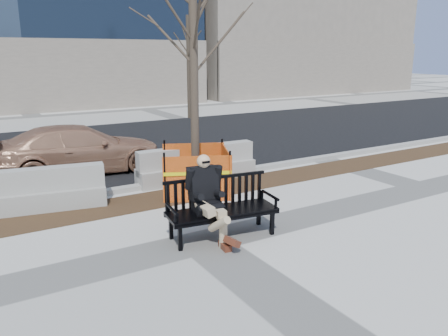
{
  "coord_description": "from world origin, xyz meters",
  "views": [
    {
      "loc": [
        -3.46,
        -6.47,
        3.25
      ],
      "look_at": [
        0.81,
        0.62,
        1.1
      ],
      "focal_mm": 35.8,
      "sensor_mm": 36.0,
      "label": 1
    }
  ],
  "objects_px": {
    "tree_fence": "(196,192)",
    "sedan": "(82,172)",
    "jersey_barrier_left": "(28,211)",
    "seated_man": "(207,238)",
    "bench": "(222,236)",
    "jersey_barrier_right": "(197,180)"
  },
  "relations": [
    {
      "from": "tree_fence",
      "to": "sedan",
      "type": "distance_m",
      "value": 3.79
    },
    {
      "from": "jersey_barrier_left",
      "to": "tree_fence",
      "type": "bearing_deg",
      "value": -0.38
    },
    {
      "from": "seated_man",
      "to": "sedan",
      "type": "bearing_deg",
      "value": 105.52
    },
    {
      "from": "seated_man",
      "to": "tree_fence",
      "type": "height_order",
      "value": "tree_fence"
    },
    {
      "from": "sedan",
      "to": "jersey_barrier_left",
      "type": "bearing_deg",
      "value": 149.88
    },
    {
      "from": "tree_fence",
      "to": "sedan",
      "type": "bearing_deg",
      "value": 119.85
    },
    {
      "from": "seated_man",
      "to": "tree_fence",
      "type": "distance_m",
      "value": 2.74
    },
    {
      "from": "tree_fence",
      "to": "seated_man",
      "type": "bearing_deg",
      "value": -113.53
    },
    {
      "from": "bench",
      "to": "jersey_barrier_left",
      "type": "xyz_separation_m",
      "value": [
        -2.83,
        3.27,
        0.0
      ]
    },
    {
      "from": "seated_man",
      "to": "bench",
      "type": "bearing_deg",
      "value": -10.92
    },
    {
      "from": "bench",
      "to": "sedan",
      "type": "bearing_deg",
      "value": 108.0
    },
    {
      "from": "sedan",
      "to": "jersey_barrier_right",
      "type": "bearing_deg",
      "value": -130.32
    },
    {
      "from": "tree_fence",
      "to": "jersey_barrier_right",
      "type": "xyz_separation_m",
      "value": [
        0.53,
        0.94,
        0.0
      ]
    },
    {
      "from": "bench",
      "to": "sedan",
      "type": "relative_size",
      "value": 0.45
    },
    {
      "from": "jersey_barrier_right",
      "to": "sedan",
      "type": "bearing_deg",
      "value": 138.18
    },
    {
      "from": "tree_fence",
      "to": "jersey_barrier_right",
      "type": "bearing_deg",
      "value": 60.46
    },
    {
      "from": "seated_man",
      "to": "jersey_barrier_left",
      "type": "bearing_deg",
      "value": 136.61
    },
    {
      "from": "seated_man",
      "to": "jersey_barrier_right",
      "type": "distance_m",
      "value": 3.81
    },
    {
      "from": "bench",
      "to": "jersey_barrier_left",
      "type": "bearing_deg",
      "value": 138.67
    },
    {
      "from": "seated_man",
      "to": "tree_fence",
      "type": "bearing_deg",
      "value": 74.22
    },
    {
      "from": "seated_man",
      "to": "jersey_barrier_left",
      "type": "xyz_separation_m",
      "value": [
        -2.56,
        3.17,
        0.0
      ]
    },
    {
      "from": "bench",
      "to": "jersey_barrier_right",
      "type": "relative_size",
      "value": 0.64
    }
  ]
}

